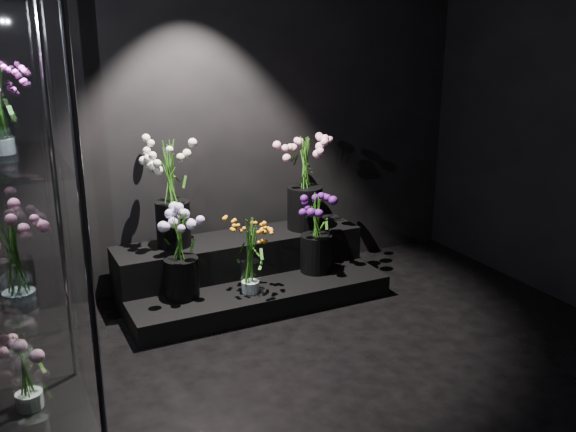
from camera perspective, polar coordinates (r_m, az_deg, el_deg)
floor at (r=3.70m, az=7.27°, el=-15.89°), size 4.00×4.00×0.00m
wall_back at (r=4.93m, az=-5.09°, el=9.98°), size 4.00×0.00×4.00m
display_riser at (r=4.87m, az=-3.74°, el=-5.00°), size 1.90×0.85×0.42m
display_case at (r=3.08m, az=-23.56°, el=-2.47°), size 0.57×0.96×2.10m
bouquet_orange_bells at (r=4.46m, az=-3.41°, el=-3.43°), size 0.35×0.35×0.55m
bouquet_lilac at (r=4.43m, az=-9.56°, el=-2.89°), size 0.48×0.48×0.61m
bouquet_purple at (r=4.82m, az=2.54°, el=-1.28°), size 0.37×0.37×0.60m
bouquet_cream_roses at (r=4.64m, az=-10.34°, el=2.68°), size 0.49×0.49×0.76m
bouquet_pink_roses at (r=4.97m, az=1.52°, el=3.43°), size 0.47×0.47×0.74m
bouquet_case_pink at (r=2.93m, az=-23.16°, el=-3.42°), size 0.35×0.35×0.44m
bouquet_case_base_pink at (r=3.57m, az=-22.31°, el=-12.42°), size 0.36×0.36×0.42m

